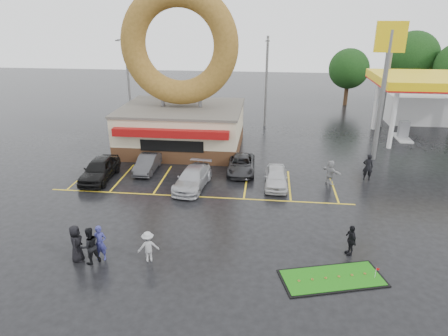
# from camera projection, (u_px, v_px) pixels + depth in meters

# --- Properties ---
(ground) EXTENTS (120.00, 120.00, 0.00)m
(ground) POSITION_uv_depth(u_px,v_px,m) (188.00, 222.00, 22.86)
(ground) COLOR black
(ground) RESTS_ON ground
(donut_shop) EXTENTS (10.20, 8.70, 13.50)m
(donut_shop) POSITION_uv_depth(u_px,v_px,m) (181.00, 98.00, 33.49)
(donut_shop) COLOR #472B19
(donut_shop) RESTS_ON ground
(gas_station) EXTENTS (12.30, 13.65, 5.90)m
(gas_station) POSITION_uv_depth(u_px,v_px,m) (431.00, 94.00, 38.71)
(gas_station) COLOR silver
(gas_station) RESTS_ON ground
(shell_sign) EXTENTS (2.20, 0.36, 10.60)m
(shell_sign) POSITION_uv_depth(u_px,v_px,m) (387.00, 67.00, 29.84)
(shell_sign) COLOR slate
(shell_sign) RESTS_ON ground
(streetlight_left) EXTENTS (0.40, 2.21, 9.00)m
(streetlight_left) POSITION_uv_depth(u_px,v_px,m) (128.00, 79.00, 40.52)
(streetlight_left) COLOR slate
(streetlight_left) RESTS_ON ground
(streetlight_mid) EXTENTS (0.40, 2.21, 9.00)m
(streetlight_mid) POSITION_uv_depth(u_px,v_px,m) (266.00, 80.00, 39.98)
(streetlight_mid) COLOR slate
(streetlight_mid) RESTS_ON ground
(streetlight_right) EXTENTS (0.40, 2.21, 9.00)m
(streetlight_right) POSITION_uv_depth(u_px,v_px,m) (388.00, 80.00, 39.64)
(streetlight_right) COLOR slate
(streetlight_right) RESTS_ON ground
(tree_far_c) EXTENTS (6.30, 6.30, 9.00)m
(tree_far_c) POSITION_uv_depth(u_px,v_px,m) (413.00, 57.00, 49.77)
(tree_far_c) COLOR #332114
(tree_far_c) RESTS_ON ground
(tree_far_d) EXTENTS (4.90, 4.90, 7.00)m
(tree_far_d) POSITION_uv_depth(u_px,v_px,m) (349.00, 69.00, 49.25)
(tree_far_d) COLOR #332114
(tree_far_d) RESTS_ON ground
(car_black) EXTENTS (1.91, 4.59, 1.55)m
(car_black) POSITION_uv_depth(u_px,v_px,m) (100.00, 169.00, 28.39)
(car_black) COLOR black
(car_black) RESTS_ON ground
(car_dgrey) EXTENTS (1.34, 3.76, 1.23)m
(car_dgrey) POSITION_uv_depth(u_px,v_px,m) (148.00, 163.00, 29.91)
(car_dgrey) COLOR #313134
(car_dgrey) RESTS_ON ground
(car_silver) EXTENTS (2.37, 4.74, 1.32)m
(car_silver) POSITION_uv_depth(u_px,v_px,m) (193.00, 178.00, 27.14)
(car_silver) COLOR #AAAAAF
(car_silver) RESTS_ON ground
(car_grey) EXTENTS (2.11, 4.36, 1.19)m
(car_grey) POSITION_uv_depth(u_px,v_px,m) (241.00, 164.00, 29.76)
(car_grey) COLOR #2A292C
(car_grey) RESTS_ON ground
(car_white) EXTENTS (1.55, 3.85, 1.31)m
(car_white) POSITION_uv_depth(u_px,v_px,m) (276.00, 177.00, 27.37)
(car_white) COLOR silver
(car_white) RESTS_ON ground
(person_blue) EXTENTS (0.68, 0.47, 1.80)m
(person_blue) POSITION_uv_depth(u_px,v_px,m) (100.00, 243.00, 19.20)
(person_blue) COLOR navy
(person_blue) RESTS_ON ground
(person_blackjkt) EXTENTS (1.14, 1.14, 1.87)m
(person_blackjkt) POSITION_uv_depth(u_px,v_px,m) (90.00, 246.00, 18.91)
(person_blackjkt) COLOR black
(person_blackjkt) RESTS_ON ground
(person_hoodie) EXTENTS (1.17, 0.92, 1.58)m
(person_hoodie) POSITION_uv_depth(u_px,v_px,m) (148.00, 247.00, 19.10)
(person_hoodie) COLOR #9A9A9D
(person_hoodie) RESTS_ON ground
(person_bystander) EXTENTS (0.77, 1.02, 1.87)m
(person_bystander) POSITION_uv_depth(u_px,v_px,m) (76.00, 243.00, 19.10)
(person_bystander) COLOR black
(person_bystander) RESTS_ON ground
(person_cameraman) EXTENTS (0.63, 1.01, 1.60)m
(person_cameraman) POSITION_uv_depth(u_px,v_px,m) (351.00, 240.00, 19.63)
(person_cameraman) COLOR black
(person_cameraman) RESTS_ON ground
(person_walker_near) EXTENTS (1.46, 1.52, 1.73)m
(person_walker_near) POSITION_uv_depth(u_px,v_px,m) (330.00, 172.00, 27.63)
(person_walker_near) COLOR #969698
(person_walker_near) RESTS_ON ground
(person_walker_far) EXTENTS (0.76, 0.55, 1.95)m
(person_walker_far) POSITION_uv_depth(u_px,v_px,m) (368.00, 167.00, 28.25)
(person_walker_far) COLOR black
(person_walker_far) RESTS_ON ground
(dumpster) EXTENTS (1.95, 1.43, 1.30)m
(dumpster) POSITION_uv_depth(u_px,v_px,m) (132.00, 140.00, 35.20)
(dumpster) COLOR #183E1A
(dumpster) RESTS_ON ground
(putting_green) EXTENTS (5.01, 3.20, 0.58)m
(putting_green) POSITION_uv_depth(u_px,v_px,m) (332.00, 278.00, 18.07)
(putting_green) COLOR black
(putting_green) RESTS_ON ground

